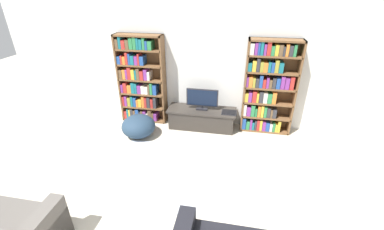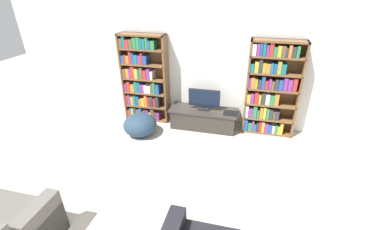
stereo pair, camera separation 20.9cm
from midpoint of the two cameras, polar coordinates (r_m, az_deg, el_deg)
wall_back at (r=5.48m, az=3.67°, el=10.96°), size 8.80×0.06×2.60m
bookshelf_left at (r=5.78m, az=-9.71°, el=7.70°), size 1.01×0.30×1.92m
bookshelf_right at (r=5.36m, az=17.97°, el=5.49°), size 1.01×0.30×1.92m
tv_stand at (r=5.58m, az=3.65°, el=-0.77°), size 1.46×0.52×0.43m
television at (r=5.40m, az=3.82°, el=3.54°), size 0.67×0.16×0.45m
laptop at (r=5.37m, az=9.75°, el=0.37°), size 0.31×0.23×0.03m
area_rug at (r=4.40m, az=-2.54°, el=-12.72°), size 2.25×1.66×0.02m
beanbag_ottoman at (r=5.39m, az=-10.37°, el=-2.17°), size 0.68×0.68×0.45m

